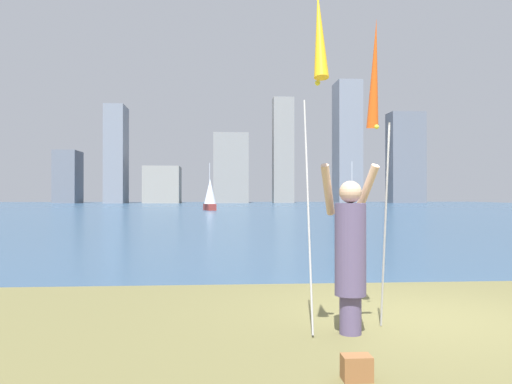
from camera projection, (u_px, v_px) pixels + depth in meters
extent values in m
cube|color=#2D4C6B|center=(238.00, 208.00, 68.29)|extent=(120.00, 117.21, 0.12)
cube|color=#33301C|center=(365.00, 284.00, 9.85)|extent=(120.00, 0.70, 0.02)
cylinder|color=#594C72|center=(350.00, 315.00, 6.22)|extent=(0.26, 0.26, 0.46)
cylinder|color=#594C72|center=(350.00, 249.00, 6.22)|extent=(0.37, 0.37, 1.10)
sphere|color=#D1A889|center=(350.00, 192.00, 6.23)|extent=(0.27, 0.27, 0.27)
cylinder|color=#D1A889|center=(328.00, 190.00, 6.36)|extent=(0.27, 0.43, 0.63)
cylinder|color=#D1A889|center=(366.00, 190.00, 6.40)|extent=(0.27, 0.43, 0.63)
cylinder|color=#B2B2B7|center=(308.00, 212.00, 6.35)|extent=(0.02, 0.62, 2.84)
cone|color=yellow|center=(320.00, 33.00, 5.67)|extent=(0.16, 0.37, 1.05)
sphere|color=yellow|center=(318.00, 83.00, 5.77)|extent=(0.06, 0.06, 0.06)
cylinder|color=#B2B2B7|center=(385.00, 226.00, 6.42)|extent=(0.02, 0.36, 2.52)
cone|color=#F25919|center=(374.00, 74.00, 6.86)|extent=(0.16, 0.35, 1.42)
sphere|color=yellow|center=(377.00, 127.00, 6.77)|extent=(0.06, 0.06, 0.06)
cube|color=brown|center=(357.00, 368.00, 4.67)|extent=(0.26, 0.19, 0.22)
cube|color=brown|center=(352.00, 214.00, 40.52)|extent=(2.19, 1.01, 0.43)
cylinder|color=silver|center=(352.00, 186.00, 40.53)|extent=(0.06, 0.06, 3.84)
cube|color=maroon|center=(210.00, 207.00, 56.82)|extent=(1.49, 2.73, 0.70)
cylinder|color=silver|center=(210.00, 183.00, 56.83)|extent=(0.08, 0.08, 4.46)
cone|color=white|center=(210.00, 191.00, 56.64)|extent=(1.58, 1.58, 2.72)
cube|color=slate|center=(68.00, 177.00, 107.73)|extent=(4.54, 7.09, 10.76)
cube|color=gray|center=(116.00, 155.00, 106.30)|extent=(3.90, 7.20, 19.77)
cube|color=gray|center=(162.00, 185.00, 107.29)|extent=(7.27, 7.99, 7.50)
cube|color=gray|center=(231.00, 169.00, 109.14)|extent=(7.15, 7.80, 14.38)
cube|color=gray|center=(283.00, 150.00, 110.61)|extent=(4.30, 3.81, 22.22)
cube|color=gray|center=(347.00, 142.00, 113.34)|extent=(5.14, 7.15, 26.17)
cube|color=slate|center=(406.00, 158.00, 110.19)|extent=(7.13, 5.01, 19.02)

